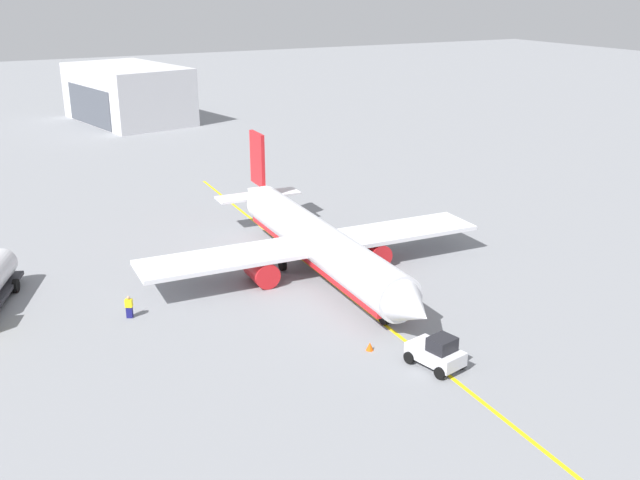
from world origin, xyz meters
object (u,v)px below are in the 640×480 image
airplane (317,243)px  safety_cone_nose (370,346)px  pushback_tug (437,352)px  refueling_worker (129,307)px

airplane → safety_cone_nose: size_ratio=58.59×
pushback_tug → refueling_worker: bearing=-136.4°
pushback_tug → airplane: bearing=177.5°
airplane → pushback_tug: 18.13m
airplane → safety_cone_nose: 14.78m
refueling_worker → airplane: bearing=95.8°
refueling_worker → safety_cone_nose: 18.05m
airplane → pushback_tug: airplane is taller
airplane → pushback_tug: size_ratio=8.57×
airplane → safety_cone_nose: airplane is taller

